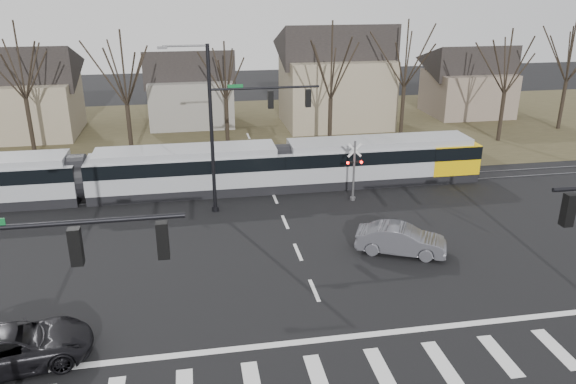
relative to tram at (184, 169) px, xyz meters
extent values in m
plane|color=black|center=(5.81, -16.00, -1.71)|extent=(140.00, 140.00, 0.00)
cube|color=#38331E|center=(5.81, 16.00, -1.70)|extent=(140.00, 28.00, 0.01)
cube|color=silver|center=(4.61, -20.00, -1.70)|extent=(0.60, 2.60, 0.01)
cube|color=silver|center=(7.01, -20.00, -1.70)|extent=(0.60, 2.60, 0.01)
cube|color=silver|center=(9.41, -20.00, -1.70)|extent=(0.60, 2.60, 0.01)
cube|color=silver|center=(11.81, -20.00, -1.70)|extent=(0.60, 2.60, 0.01)
cube|color=silver|center=(14.21, -20.00, -1.70)|extent=(0.60, 2.60, 0.01)
cube|color=silver|center=(5.81, -17.80, -1.70)|extent=(28.00, 0.35, 0.01)
cube|color=silver|center=(5.81, -14.00, -1.70)|extent=(0.18, 2.00, 0.01)
cube|color=silver|center=(5.81, -10.00, -1.70)|extent=(0.18, 2.00, 0.01)
cube|color=silver|center=(5.81, -6.00, -1.70)|extent=(0.18, 2.00, 0.01)
cube|color=silver|center=(5.81, -2.00, -1.70)|extent=(0.18, 2.00, 0.01)
cube|color=silver|center=(5.81, 2.00, -1.70)|extent=(0.18, 2.00, 0.01)
cube|color=silver|center=(5.81, 6.00, -1.70)|extent=(0.18, 2.00, 0.01)
cube|color=silver|center=(5.81, 10.00, -1.70)|extent=(0.18, 2.00, 0.01)
cube|color=silver|center=(5.81, 14.00, -1.70)|extent=(0.18, 2.00, 0.01)
cube|color=#59595E|center=(5.81, -0.90, -1.68)|extent=(90.00, 0.12, 0.06)
cube|color=#59595E|center=(5.81, 0.50, -1.68)|extent=(90.00, 0.12, 0.06)
cube|color=gray|center=(0.19, 0.00, -0.14)|extent=(12.88, 3.01, 3.13)
cube|color=black|center=(0.19, 0.00, 0.49)|extent=(12.90, 3.05, 0.91)
cube|color=gray|center=(13.61, 0.00, -0.14)|extent=(13.96, 3.01, 3.13)
cube|color=black|center=(13.61, 0.00, 0.49)|extent=(13.98, 3.05, 0.91)
cube|color=#E8B507|center=(18.87, 0.00, -0.04)|extent=(3.44, 3.07, 2.09)
imported|color=#4C4C53|center=(11.13, -11.03, -0.94)|extent=(5.17, 5.91, 1.54)
imported|color=black|center=(-6.40, -17.31, -0.92)|extent=(4.89, 6.70, 1.57)
cylinder|color=black|center=(-2.94, -22.00, 5.89)|extent=(6.50, 0.14, 0.14)
cube|color=black|center=(-2.61, -22.00, 5.19)|extent=(0.32, 0.32, 1.05)
sphere|color=#FF0C07|center=(-2.61, -22.00, 5.52)|extent=(0.22, 0.22, 0.22)
cube|color=black|center=(-0.34, -22.00, 5.19)|extent=(0.32, 0.32, 1.05)
sphere|color=#FF0C07|center=(-0.34, -22.00, 5.52)|extent=(0.22, 0.22, 0.22)
cube|color=black|center=(11.96, -22.00, 5.19)|extent=(0.32, 0.32, 1.05)
sphere|color=#FF0C07|center=(11.96, -22.00, 5.52)|extent=(0.22, 0.22, 0.22)
cylinder|color=black|center=(1.81, -3.50, 3.39)|extent=(0.22, 0.22, 10.20)
cylinder|color=black|center=(1.81, -3.50, -1.56)|extent=(0.44, 0.44, 0.30)
cylinder|color=black|center=(5.06, -3.50, 5.89)|extent=(6.50, 0.14, 0.14)
cube|color=#0C5926|center=(3.31, -3.50, 6.04)|extent=(0.90, 0.03, 0.22)
cube|color=black|center=(5.39, -3.50, 5.19)|extent=(0.32, 0.32, 1.05)
sphere|color=#FF0C07|center=(5.39, -3.50, 5.52)|extent=(0.22, 0.22, 0.22)
cube|color=black|center=(7.66, -3.50, 5.19)|extent=(0.32, 0.32, 1.05)
sphere|color=#FF0C07|center=(7.66, -3.50, 5.52)|extent=(0.22, 0.22, 0.22)
cube|color=#59595B|center=(-0.69, -3.50, 8.31)|extent=(0.55, 0.22, 0.14)
cylinder|color=#59595B|center=(10.81, -3.20, 0.29)|extent=(0.14, 0.14, 4.00)
cylinder|color=#59595B|center=(10.81, -3.20, -1.61)|extent=(0.36, 0.36, 0.20)
cube|color=silver|center=(10.81, -3.20, 1.69)|extent=(0.95, 0.04, 0.95)
cube|color=silver|center=(10.81, -3.20, 1.69)|extent=(0.95, 0.04, 0.95)
cube|color=black|center=(10.81, -3.20, 0.89)|extent=(1.00, 0.10, 0.12)
sphere|color=#FF0C07|center=(10.36, -3.28, 0.89)|extent=(0.18, 0.18, 0.18)
sphere|color=#FF0C07|center=(11.26, -3.28, 0.89)|extent=(0.18, 0.18, 0.18)
cube|color=gray|center=(-14.19, 18.00, 0.79)|extent=(9.00, 8.00, 5.00)
cube|color=slate|center=(0.81, 20.00, 0.54)|extent=(8.00, 7.00, 4.50)
cube|color=gray|center=(14.81, 17.00, 1.54)|extent=(10.00, 8.00, 6.50)
cube|color=#6D5E50|center=(29.81, 19.00, 0.54)|extent=(8.00, 7.00, 4.50)
camera|label=1|loc=(0.61, -36.25, 11.87)|focal=35.00mm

